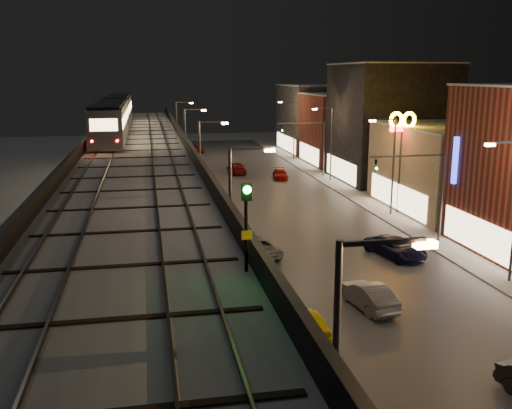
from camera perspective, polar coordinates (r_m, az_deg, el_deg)
road_surface at (r=55.31m, az=2.58°, el=-0.52°), size 17.00×120.00×0.06m
sidewalk_right at (r=58.39m, az=12.17°, el=-0.04°), size 4.00×120.00×0.14m
under_viaduct_pavement at (r=53.87m, az=-11.53°, el=-1.13°), size 11.00×120.00×0.06m
elevated_viaduct at (r=49.70m, az=-11.84°, el=4.26°), size 9.00×100.00×6.30m
viaduct_trackbed at (r=49.72m, az=-11.89°, el=5.16°), size 8.40×100.00×0.32m
viaduct_parapet_streetside at (r=49.80m, az=-6.87°, el=5.89°), size 0.30×100.00×1.10m
viaduct_parapet_far at (r=49.96m, az=-16.92°, el=5.45°), size 0.30×100.00×1.10m
building_c at (r=57.91m, az=19.45°, el=3.45°), size 12.20×15.20×8.16m
building_d at (r=71.73m, az=13.22°, el=7.94°), size 12.20×13.20×14.16m
building_e at (r=84.83m, az=9.31°, el=7.47°), size 12.20×12.20×10.16m
building_f at (r=98.01m, az=6.50°, el=8.55°), size 12.20×16.20×11.16m
streetlight_left_0 at (r=15.20m, az=8.90°, el=-17.25°), size 2.57×0.28×9.00m
streetlight_left_1 at (r=31.60m, az=-2.08°, el=-1.03°), size 2.57×0.28×9.00m
streetlight_left_2 at (r=49.13m, az=-5.31°, el=3.93°), size 2.57×0.28×9.00m
streetlight_right_2 at (r=53.55m, az=13.33°, el=4.38°), size 2.56×0.28×9.00m
streetlight_left_3 at (r=66.91m, az=-6.85°, el=6.27°), size 2.57×0.28×9.00m
streetlight_right_3 at (r=70.22m, az=7.34°, el=6.56°), size 2.56×0.28×9.00m
streetlight_left_4 at (r=84.79m, az=-7.74°, el=7.62°), size 2.57×0.28×9.00m
streetlight_right_4 at (r=87.42m, az=3.66°, el=7.87°), size 2.56×0.28×9.00m
traffic_light_rig_a at (r=45.30m, az=16.85°, el=1.72°), size 6.10×0.34×7.00m
traffic_light_rig_b at (r=72.88m, az=5.92°, el=6.24°), size 6.10×0.34×7.00m
subway_train at (r=66.80m, az=-13.94°, el=8.71°), size 3.01×36.51×3.60m
rail_signal at (r=17.84m, az=-0.95°, el=-0.57°), size 0.34×0.42×2.90m
car_taxi at (r=29.46m, az=5.33°, el=-11.67°), size 1.56×3.66×1.23m
car_near_white at (r=32.84m, az=11.10°, el=-8.99°), size 2.23×4.63×1.46m
car_mid_silver at (r=41.04m, az=-0.42°, el=-4.25°), size 4.04×5.86×1.49m
car_mid_dark at (r=75.36m, az=-1.96°, el=3.60°), size 2.15×4.84×1.38m
car_far_white at (r=96.30m, az=-5.87°, el=5.54°), size 2.19×4.04×1.30m
car_onc_dark at (r=42.05m, az=13.80°, el=-4.26°), size 3.67×5.52×1.41m
car_onc_white at (r=71.42m, az=2.44°, el=3.02°), size 2.34×4.43×1.22m
sign_mcdonalds at (r=54.41m, az=14.40°, el=7.06°), size 2.84×0.72×9.54m
sign_carwash at (r=46.30m, az=19.94°, el=3.39°), size 1.59×0.35×8.26m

